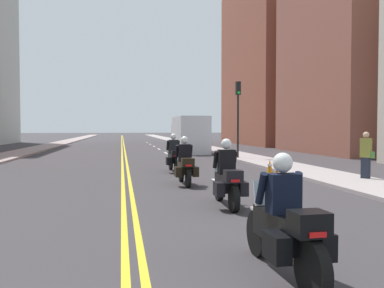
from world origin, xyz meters
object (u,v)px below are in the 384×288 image
Objects in this scene: traffic_cone_2 at (280,174)px; motorcycle_0 at (286,227)px; motorcycle_3 at (174,157)px; parked_truck at (189,136)px; motorcycle_1 at (227,180)px; traffic_light_near at (238,106)px; motorcycle_2 at (185,165)px; traffic_cone_0 at (277,172)px; traffic_cone_1 at (270,167)px; pedestrian_0 at (366,156)px.

motorcycle_0 is at bearing -111.22° from traffic_cone_2.
parked_truck reaches higher than motorcycle_3.
motorcycle_1 is 15.74m from traffic_light_near.
traffic_cone_0 is (3.39, 0.32, -0.32)m from motorcycle_2.
traffic_cone_1 is (3.86, 2.37, -0.34)m from motorcycle_2.
motorcycle_1 is 22.59m from parked_truck.
motorcycle_0 is 1.06× the size of motorcycle_1.
motorcycle_2 is at bearing -93.75° from motorcycle_3.
motorcycle_3 is at bearing -161.90° from pedestrian_0.
motorcycle_1 reaches higher than traffic_cone_1.
traffic_cone_0 is at bearing -51.65° from motorcycle_3.
traffic_cone_2 is 0.36× the size of pedestrian_0.
motorcycle_1 reaches higher than motorcycle_2.
motorcycle_2 is 3.42m from traffic_cone_0.
traffic_cone_0 is at bearing -102.79° from traffic_cone_1.
motorcycle_0 is at bearing -104.21° from traffic_light_near.
motorcycle_1 is 4.89m from traffic_cone_2.
motorcycle_1 is at bearing -96.88° from parked_truck.
traffic_cone_1 is at bearing 31.31° from motorcycle_2.
traffic_cone_1 is at bearing -97.18° from traffic_light_near.
motorcycle_1 is 8.22m from motorcycle_3.
traffic_cone_1 is at bearing 68.35° from motorcycle_0.
traffic_light_near is at bearing 81.71° from traffic_cone_2.
motorcycle_3 reaches higher than traffic_cone_0.
traffic_light_near reaches higher than motorcycle_1.
traffic_light_near is at bearing 150.79° from pedestrian_0.
traffic_cone_0 is 2.10m from traffic_cone_1.
motorcycle_2 is at bearing -148.42° from traffic_cone_1.
traffic_light_near is (4.98, 19.65, 2.62)m from motorcycle_0.
motorcycle_3 is at bearing 87.70° from motorcycle_2.
motorcycle_3 is 5.36m from traffic_cone_2.
motorcycle_1 is 7.21m from pedestrian_0.
motorcycle_1 is 3.41× the size of traffic_cone_1.
traffic_cone_1 is at bearing -171.38° from pedestrian_0.
traffic_light_near is 11.38m from pedestrian_0.
traffic_cone_0 is at bearing 56.50° from motorcycle_1.
traffic_cone_0 is at bearing 81.55° from traffic_cone_2.
pedestrian_0 reaches higher than motorcycle_1.
traffic_light_near is at bearing 81.71° from traffic_cone_0.
motorcycle_2 is 1.20× the size of pedestrian_0.
motorcycle_3 is at bearing 126.52° from traffic_cone_2.
pedestrian_0 is (6.56, 8.63, 0.28)m from motorcycle_0.
motorcycle_3 reaches higher than motorcycle_2.
motorcycle_2 reaches higher than traffic_cone_2.
pedestrian_0 is at bearing 33.06° from motorcycle_1.
traffic_light_near is at bearing 82.82° from traffic_cone_1.
motorcycle_0 is at bearing -110.64° from traffic_cone_0.
parked_truck reaches higher than motorcycle_1.
motorcycle_2 is 3.11× the size of traffic_cone_0.
parked_truck is at bearing 76.44° from motorcycle_3.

